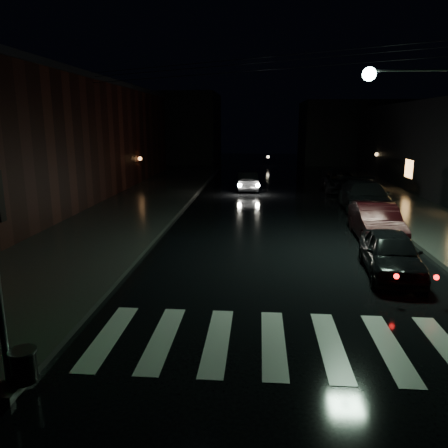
% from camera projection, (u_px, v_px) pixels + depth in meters
% --- Properties ---
extents(ground, '(120.00, 120.00, 0.00)m').
position_uv_depth(ground, '(157.00, 350.00, 8.99)').
color(ground, black).
rests_on(ground, ground).
extents(sidewalk_left, '(6.00, 44.00, 0.15)m').
position_uv_depth(sidewalk_left, '(124.00, 211.00, 22.96)').
color(sidewalk_left, '#282826').
rests_on(sidewalk_left, ground).
extents(sidewalk_right, '(4.00, 44.00, 0.15)m').
position_uv_depth(sidewalk_right, '(418.00, 215.00, 21.79)').
color(sidewalk_right, '#282826').
rests_on(sidewalk_right, ground).
extents(building_left, '(10.00, 36.00, 7.00)m').
position_uv_depth(building_left, '(11.00, 142.00, 24.67)').
color(building_left, black).
rests_on(building_left, ground).
extents(building_far_left, '(14.00, 10.00, 8.00)m').
position_uv_depth(building_far_left, '(160.00, 128.00, 52.57)').
color(building_far_left, black).
rests_on(building_far_left, ground).
extents(building_far_right, '(14.00, 10.00, 7.00)m').
position_uv_depth(building_far_right, '(363.00, 133.00, 50.82)').
color(building_far_right, black).
rests_on(building_far_right, ground).
extents(crosswalk, '(9.00, 3.00, 0.01)m').
position_uv_depth(crosswalk, '(302.00, 344.00, 9.24)').
color(crosswalk, beige).
rests_on(crosswalk, ground).
extents(signal_pole_corner, '(0.68, 0.61, 4.20)m').
position_uv_depth(signal_pole_corner, '(10.00, 306.00, 7.39)').
color(signal_pole_corner, slate).
rests_on(signal_pole_corner, ground).
extents(parked_car_a, '(1.91, 4.04, 1.33)m').
position_uv_depth(parked_car_a, '(391.00, 253.00, 13.40)').
color(parked_car_a, black).
rests_on(parked_car_a, ground).
extents(parked_car_b, '(1.68, 4.44, 1.45)m').
position_uv_depth(parked_car_b, '(376.00, 222.00, 17.36)').
color(parked_car_b, black).
rests_on(parked_car_b, ground).
extents(parked_car_c, '(2.47, 5.63, 1.61)m').
position_uv_depth(parked_car_c, '(365.00, 197.00, 22.87)').
color(parked_car_c, black).
rests_on(parked_car_c, ground).
extents(parked_car_d, '(2.47, 5.10, 1.40)m').
position_uv_depth(parked_car_d, '(341.00, 181.00, 29.78)').
color(parked_car_d, black).
rests_on(parked_car_d, ground).
extents(oncoming_car, '(1.59, 3.96, 1.28)m').
position_uv_depth(oncoming_car, '(247.00, 181.00, 30.34)').
color(oncoming_car, black).
rests_on(oncoming_car, ground).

